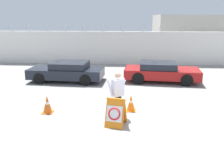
# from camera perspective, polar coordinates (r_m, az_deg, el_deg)

# --- Properties ---
(ground_plane) EXTENTS (90.00, 90.00, 0.00)m
(ground_plane) POSITION_cam_1_polar(r_m,az_deg,el_deg) (9.74, 5.09, -9.48)
(ground_plane) COLOR gray
(perimeter_wall) EXTENTS (36.00, 0.30, 3.09)m
(perimeter_wall) POSITION_cam_1_polar(r_m,az_deg,el_deg) (20.25, 4.70, 6.63)
(perimeter_wall) COLOR silver
(perimeter_wall) RESTS_ON ground_plane
(building_block) EXTENTS (7.21, 7.73, 3.93)m
(building_block) POSITION_cam_1_polar(r_m,az_deg,el_deg) (26.35, 17.81, 9.07)
(building_block) COLOR #B2ADA3
(building_block) RESTS_ON ground_plane
(barricade_sign) EXTENTS (0.80, 0.85, 1.02)m
(barricade_sign) POSITION_cam_1_polar(r_m,az_deg,el_deg) (8.96, 0.82, -8.05)
(barricade_sign) COLOR orange
(barricade_sign) RESTS_ON ground_plane
(security_guard) EXTENTS (0.67, 0.49, 1.79)m
(security_guard) POSITION_cam_1_polar(r_m,az_deg,el_deg) (9.54, 1.30, -3.48)
(security_guard) COLOR black
(security_guard) RESTS_ON ground_plane
(traffic_cone_near) EXTENTS (0.43, 0.43, 0.72)m
(traffic_cone_near) POSITION_cam_1_polar(r_m,az_deg,el_deg) (10.49, -14.56, -6.06)
(traffic_cone_near) COLOR orange
(traffic_cone_near) RESTS_ON ground_plane
(traffic_cone_mid) EXTENTS (0.40, 0.40, 0.70)m
(traffic_cone_mid) POSITION_cam_1_polar(r_m,az_deg,el_deg) (10.38, 4.36, -5.91)
(traffic_cone_mid) COLOR orange
(traffic_cone_mid) RESTS_ON ground_plane
(parked_car_front_coupe) EXTENTS (4.47, 2.15, 1.16)m
(parked_car_front_coupe) POSITION_cam_1_polar(r_m,az_deg,el_deg) (15.25, -10.19, 1.31)
(parked_car_front_coupe) COLOR black
(parked_car_front_coupe) RESTS_ON ground_plane
(parked_car_rear_sedan) EXTENTS (4.53, 2.27, 1.15)m
(parked_car_rear_sedan) POSITION_cam_1_polar(r_m,az_deg,el_deg) (15.22, 11.12, 1.25)
(parked_car_rear_sedan) COLOR black
(parked_car_rear_sedan) RESTS_ON ground_plane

